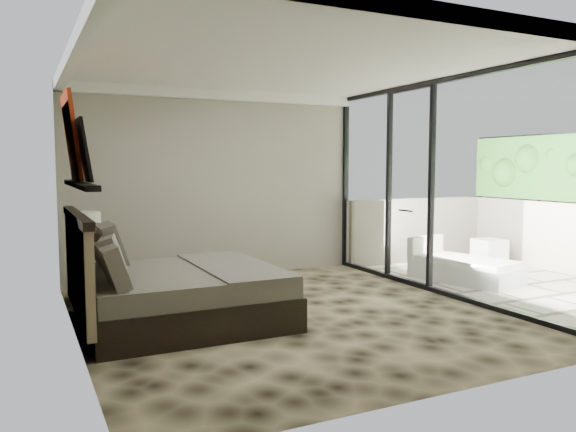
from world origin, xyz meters
name	(u,v)px	position (x,y,z in m)	size (l,w,h in m)	color
floor	(289,315)	(0.00, 0.00, 0.00)	(5.00, 5.00, 0.00)	black
ceiling	(289,63)	(0.00, 0.00, 2.79)	(4.50, 5.00, 0.02)	silver
back_wall	(217,184)	(0.00, 2.49, 1.40)	(4.50, 0.02, 2.80)	gray
left_wall	(74,196)	(-2.24, 0.00, 1.40)	(0.02, 5.00, 2.80)	gray
glass_wall	(447,188)	(2.25, 0.00, 1.40)	(0.08, 5.00, 2.80)	white
terrace_slab	(526,289)	(3.75, 0.00, -0.06)	(3.00, 5.00, 0.12)	beige
picture_ledge	(79,185)	(-2.18, 0.10, 1.50)	(0.12, 2.20, 0.05)	black
bed	(172,291)	(-1.27, 0.26, 0.34)	(2.10, 2.04, 1.16)	black
nightstand	(92,279)	(-1.92, 1.66, 0.28)	(0.55, 0.55, 0.55)	black
table_lamp	(87,229)	(-1.96, 1.66, 0.90)	(0.33, 0.33, 0.60)	black
abstract_canvas	(71,137)	(-2.19, 0.62, 1.97)	(0.04, 0.90, 0.90)	#AC230E
framed_print	(84,150)	(-2.14, 0.02, 1.82)	(0.03, 0.50, 0.60)	black
ottoman	(489,252)	(4.45, 1.40, 0.22)	(0.44, 0.44, 0.44)	silver
lounger	(462,268)	(3.11, 0.60, 0.19)	(1.09, 1.66, 0.60)	silver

